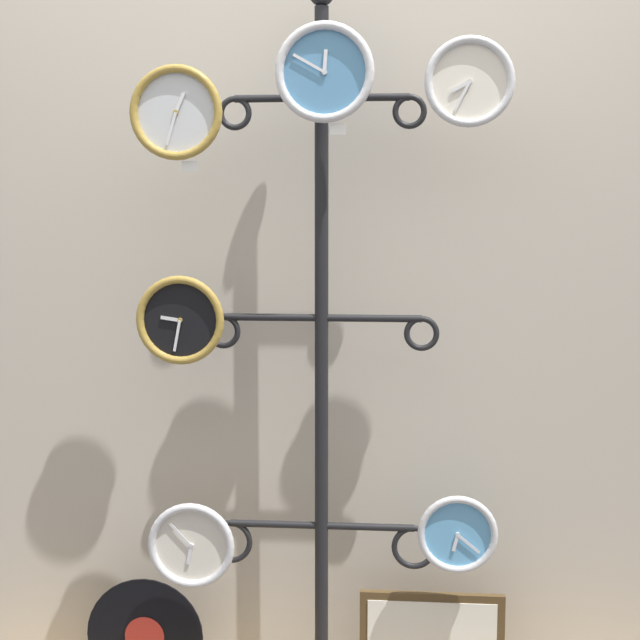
{
  "coord_description": "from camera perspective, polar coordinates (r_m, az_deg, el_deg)",
  "views": [
    {
      "loc": [
        0.2,
        -1.98,
        1.43
      ],
      "look_at": [
        0.0,
        0.36,
        1.15
      ],
      "focal_mm": 50.0,
      "sensor_mm": 36.0,
      "label": 1
    }
  ],
  "objects": [
    {
      "name": "vinyl_record",
      "position": [
        2.75,
        -11.14,
        -19.21
      ],
      "size": [
        0.34,
        0.01,
        0.34
      ],
      "color": "black",
      "rests_on": "low_shelf"
    },
    {
      "name": "display_stand",
      "position": [
        2.54,
        0.1,
        -12.48
      ],
      "size": [
        0.64,
        0.44,
        2.03
      ],
      "color": "black",
      "rests_on": "ground_plane"
    },
    {
      "name": "clock_top_right",
      "position": [
        2.33,
        9.54,
        14.8
      ],
      "size": [
        0.23,
        0.04,
        0.23
      ],
      "color": "silver"
    },
    {
      "name": "clock_middle_left",
      "position": [
        2.39,
        -8.92,
        0.0
      ],
      "size": [
        0.24,
        0.04,
        0.24
      ],
      "color": "black"
    },
    {
      "name": "clock_bottom_right",
      "position": [
        2.45,
        8.79,
        -13.36
      ],
      "size": [
        0.21,
        0.04,
        0.21
      ],
      "color": "#60A8DB"
    },
    {
      "name": "clock_top_center",
      "position": [
        2.32,
        0.3,
        15.56
      ],
      "size": [
        0.25,
        0.04,
        0.25
      ],
      "color": "#4C84B2"
    },
    {
      "name": "clock_bottom_left",
      "position": [
        2.51,
        -8.22,
        -14.06
      ],
      "size": [
        0.24,
        0.04,
        0.24
      ],
      "color": "silver"
    },
    {
      "name": "price_tag_mid",
      "position": [
        2.3,
        1.16,
        12.11
      ],
      "size": [
        0.04,
        0.0,
        0.03
      ],
      "color": "white"
    },
    {
      "name": "clock_top_left",
      "position": [
        2.37,
        -9.17,
        12.96
      ],
      "size": [
        0.24,
        0.04,
        0.24
      ],
      "color": "silver"
    },
    {
      "name": "shop_wall",
      "position": [
        2.56,
        0.39,
        6.15
      ],
      "size": [
        4.4,
        0.04,
        2.8
      ],
      "color": "#BCB2A3",
      "rests_on": "ground_plane"
    },
    {
      "name": "price_tag_upper",
      "position": [
        2.34,
        -8.33,
        9.7
      ],
      "size": [
        0.04,
        0.0,
        0.03
      ],
      "color": "white"
    }
  ]
}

